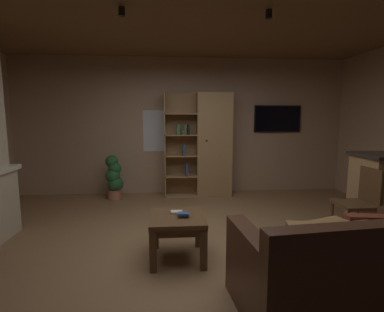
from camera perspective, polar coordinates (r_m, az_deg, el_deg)
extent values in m
cube|color=olive|center=(3.50, 0.57, -18.36)|extent=(6.59, 5.26, 0.02)
cube|color=tan|center=(5.80, -1.84, 5.90)|extent=(6.71, 0.06, 2.70)
cube|color=brown|center=(3.37, 0.63, 28.31)|extent=(6.59, 5.26, 0.02)
cube|color=white|center=(5.77, -6.96, 5.01)|extent=(0.56, 0.01, 0.82)
cube|color=#A87F51|center=(5.61, 4.37, 2.23)|extent=(0.68, 0.38, 2.00)
cube|color=#A87F51|center=(5.72, -2.37, 2.35)|extent=(0.62, 0.02, 2.00)
cube|color=#A87F51|center=(5.54, -5.42, 2.15)|extent=(0.02, 0.38, 2.00)
sphere|color=black|center=(5.37, 2.94, 3.07)|extent=(0.04, 0.04, 0.04)
cube|color=#A87F51|center=(5.72, -2.24, -7.74)|extent=(0.62, 0.38, 0.02)
cube|color=#A87F51|center=(5.63, -2.26, -3.91)|extent=(0.62, 0.38, 0.02)
cube|color=#A87F51|center=(5.57, -2.28, 0.13)|extent=(0.62, 0.38, 0.02)
cube|color=#A87F51|center=(5.53, -2.30, 4.24)|extent=(0.62, 0.38, 0.02)
cube|color=#A87F51|center=(5.52, -2.33, 8.39)|extent=(0.62, 0.38, 0.02)
cube|color=#387247|center=(5.47, -1.41, 5.22)|extent=(0.04, 0.23, 0.17)
cube|color=#387247|center=(5.46, -2.81, 5.32)|extent=(0.05, 0.23, 0.19)
cube|color=#2D4C8C|center=(5.56, -1.07, -2.76)|extent=(0.04, 0.23, 0.23)
cube|color=black|center=(5.47, -0.69, 5.30)|extent=(0.04, 0.23, 0.19)
cube|color=#2D4C8C|center=(5.50, -1.68, 1.24)|extent=(0.03, 0.23, 0.21)
sphere|color=beige|center=(5.53, -1.55, 4.77)|extent=(0.10, 0.10, 0.10)
cube|color=#4C2D1E|center=(2.79, 27.60, -21.41)|extent=(1.74, 1.00, 0.42)
cube|color=#4C2D1E|center=(2.37, 33.68, -15.88)|extent=(1.68, 0.29, 0.42)
cube|color=#4C2D1E|center=(2.38, 11.84, -22.45)|extent=(0.22, 0.86, 0.67)
cube|color=tan|center=(2.59, 29.06, -15.68)|extent=(0.42, 0.25, 0.37)
cube|color=brown|center=(2.83, 31.99, -14.10)|extent=(0.40, 0.24, 0.42)
cube|color=olive|center=(2.30, 23.69, -17.22)|extent=(0.44, 0.23, 0.41)
cube|color=tan|center=(2.29, 22.23, -18.20)|extent=(0.48, 0.18, 0.37)
cube|color=olive|center=(2.53, 24.54, -15.49)|extent=(0.43, 0.26, 0.34)
cube|color=brown|center=(3.14, -2.91, -12.28)|extent=(0.58, 0.61, 0.05)
cube|color=brown|center=(3.17, -2.90, -13.38)|extent=(0.53, 0.55, 0.08)
cube|color=brown|center=(3.00, -7.79, -18.37)|extent=(0.07, 0.07, 0.43)
cube|color=brown|center=(3.01, 2.35, -18.17)|extent=(0.07, 0.07, 0.43)
cube|color=brown|center=(3.48, -7.31, -14.54)|extent=(0.07, 0.07, 0.43)
cube|color=brown|center=(3.49, 1.25, -14.40)|extent=(0.07, 0.07, 0.43)
cube|color=beige|center=(3.20, -3.10, -11.18)|extent=(0.13, 0.09, 0.03)
cube|color=#2D4C8C|center=(3.08, -1.71, -11.47)|extent=(0.13, 0.10, 0.02)
cube|color=brown|center=(4.11, 29.76, -8.42)|extent=(0.43, 0.43, 0.04)
cube|color=brown|center=(4.16, 32.19, -5.00)|extent=(0.05, 0.40, 0.44)
cylinder|color=brown|center=(4.23, 26.13, -10.99)|extent=(0.04, 0.04, 0.46)
cylinder|color=brown|center=(3.94, 28.71, -12.53)|extent=(0.04, 0.04, 0.46)
cylinder|color=brown|center=(4.41, 30.29, -10.50)|extent=(0.04, 0.04, 0.46)
cylinder|color=brown|center=(4.14, 33.05, -11.89)|extent=(0.04, 0.04, 0.46)
cylinder|color=#B77051|center=(5.63, -15.19, -7.40)|extent=(0.25, 0.25, 0.18)
sphere|color=#235B2D|center=(5.56, -15.07, -5.39)|extent=(0.29, 0.29, 0.29)
sphere|color=#235B2D|center=(5.53, -15.56, -3.85)|extent=(0.28, 0.28, 0.28)
sphere|color=#235B2D|center=(5.52, -15.17, -2.42)|extent=(0.24, 0.24, 0.24)
sphere|color=#235B2D|center=(5.54, -15.75, -1.05)|extent=(0.23, 0.23, 0.23)
cube|color=black|center=(6.15, 16.68, 7.14)|extent=(0.96, 0.05, 0.54)
cube|color=black|center=(6.13, 16.77, 7.14)|extent=(0.92, 0.01, 0.50)
cylinder|color=black|center=(3.43, -13.87, 26.25)|extent=(0.07, 0.07, 0.09)
cylinder|color=black|center=(3.53, 15.11, 25.71)|extent=(0.07, 0.07, 0.09)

